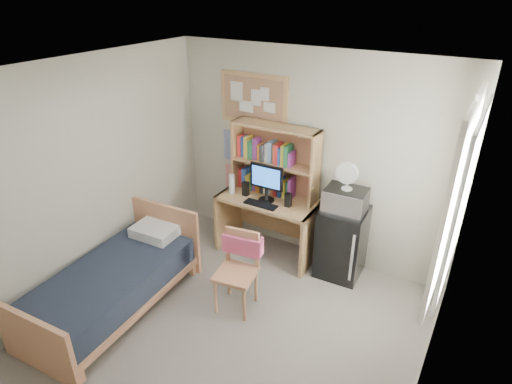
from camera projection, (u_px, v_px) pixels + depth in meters
The scene contains 25 objects.
floor at pixel (213, 351), 4.18m from camera, with size 3.60×4.20×0.02m, color gray.
ceiling at pixel (196, 82), 3.01m from camera, with size 3.60×4.20×0.02m, color white.
wall_back at pixel (309, 158), 5.21m from camera, with size 3.60×0.04×2.60m, color beige.
wall_left at pixel (66, 190), 4.41m from camera, with size 0.04×4.20×2.60m, color beige.
wall_right at pixel (430, 315), 2.77m from camera, with size 0.04×4.20×2.60m, color beige.
window_unit at pixel (458, 199), 3.58m from camera, with size 0.10×1.40×1.70m, color white.
curtain_left at pixel (446, 218), 3.29m from camera, with size 0.04×0.55×1.70m, color white.
curtain_right at pixel (461, 181), 3.90m from camera, with size 0.04×0.55×1.70m, color white.
bulletin_board at pixel (254, 99), 5.27m from camera, with size 0.94×0.03×0.64m, color #A77B58.
poster_wave at pixel (234, 146), 5.72m from camera, with size 0.30×0.01×0.42m, color #27399C.
poster_japan at pixel (234, 178), 5.93m from camera, with size 0.28×0.01×0.36m, color red.
desk at pixel (268, 226), 5.52m from camera, with size 1.26×0.63×0.79m, color tan.
desk_chair at pixel (236, 273), 4.54m from camera, with size 0.45×0.45×0.90m, color tan.
mini_fridge at pixel (342, 242), 5.10m from camera, with size 0.52×0.52×0.88m, color black.
bed at pixel (113, 289), 4.61m from camera, with size 0.93×1.85×0.51m, color black.
hutch at pixel (275, 161), 5.26m from camera, with size 1.11×0.28×0.91m, color tan.
monitor at pixel (266, 184), 5.20m from camera, with size 0.43×0.03×0.46m, color black.
keyboard at pixel (261, 204), 5.19m from camera, with size 0.42×0.13×0.02m, color black.
speaker_left at pixel (246, 189), 5.40m from camera, with size 0.07×0.07×0.18m, color black.
speaker_right at pixel (288, 200), 5.13m from camera, with size 0.07×0.07×0.17m, color black.
water_bottle at pixel (232, 184), 5.43m from camera, with size 0.07×0.07×0.25m, color white.
hoodie at pixel (243, 244), 4.60m from camera, with size 0.44×0.13×0.21m, color #E0557F.
microwave at pixel (346, 200), 4.83m from camera, with size 0.46×0.35×0.27m, color silver.
desk_fan at pixel (348, 177), 4.70m from camera, with size 0.24×0.24×0.31m, color white.
pillow at pixel (155, 231), 5.06m from camera, with size 0.51×0.36×0.12m, color white.
Camera 1 is at (1.91, -2.40, 3.25)m, focal length 30.00 mm.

